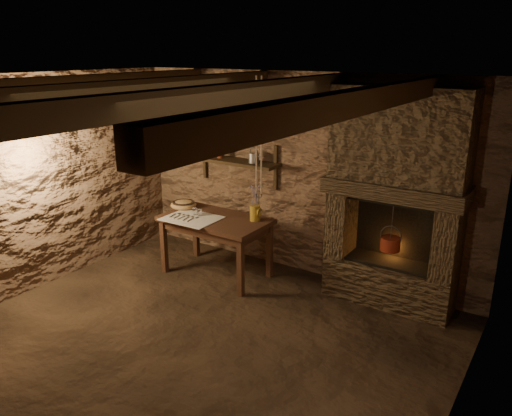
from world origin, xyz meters
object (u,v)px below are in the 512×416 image
Objects in this scene: work_table at (216,244)px; stoneware_jug at (255,206)px; wooden_bowl at (184,205)px; red_pot at (390,243)px; iron_stockpot at (244,118)px.

stoneware_jug is at bearing 21.31° from work_table.
wooden_bowl is (-1.02, -0.09, -0.14)m from stoneware_jug.
red_pot is at bearing 12.05° from work_table.
iron_stockpot is at bearing 176.44° from red_pot.
iron_stockpot is at bearing 155.94° from stoneware_jug.
iron_stockpot reaches higher than work_table.
stoneware_jug is 1.31× the size of wooden_bowl.
work_table is at bearing -168.37° from red_pot.
work_table is at bearing -140.93° from stoneware_jug.
work_table is 1.55m from iron_stockpot.
wooden_bowl is 0.60× the size of red_pot.
stoneware_jug is at bearing -171.24° from red_pot.
stoneware_jug is 0.79× the size of red_pot.
stoneware_jug is (0.45, 0.17, 0.52)m from work_table.
wooden_bowl is at bearing 172.05° from work_table.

